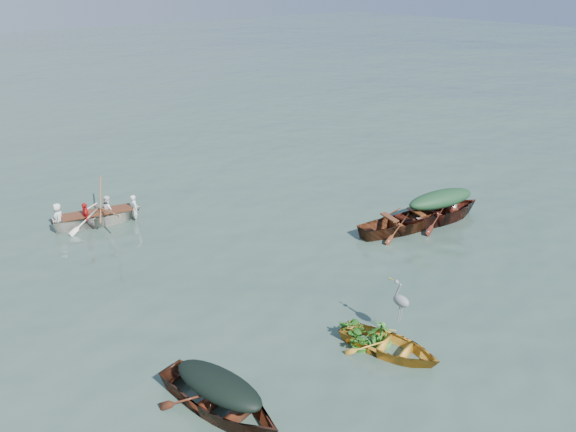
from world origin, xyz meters
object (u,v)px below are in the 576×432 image
Objects in this scene: open_wooden_boat at (401,231)px; rowed_boat at (99,224)px; heron at (401,306)px; dark_covered_boat at (220,411)px; green_tarp_boat at (438,221)px; yellow_dinghy at (389,353)px.

open_wooden_boat is 9.22m from rowed_boat.
rowed_boat is at bearing 88.82° from heron.
green_tarp_boat is at bearing 1.97° from dark_covered_boat.
green_tarp_boat is at bearing -114.28° from rowed_boat.
rowed_boat is (1.40, 9.07, 0.00)m from dark_covered_boat.
yellow_dinghy is 0.60× the size of green_tarp_boat.
green_tarp_boat is at bearing 12.48° from yellow_dinghy.
dark_covered_boat is at bearing 151.14° from yellow_dinghy.
yellow_dinghy is 3.66m from dark_covered_boat.
yellow_dinghy is 10.07m from rowed_boat.
dark_covered_boat is (-3.58, 0.77, 0.00)m from yellow_dinghy.
green_tarp_boat is 1.46m from open_wooden_boat.
heron is at bearing -150.98° from rowed_boat.
heron is at bearing 143.03° from open_wooden_boat.
green_tarp_boat reaches higher than yellow_dinghy.
open_wooden_boat is at bearing 6.00° from dark_covered_boat.
yellow_dinghy is 0.72× the size of rowed_boat.
open_wooden_boat reaches higher than rowed_boat.
yellow_dinghy is at bearing 141.40° from open_wooden_boat.
green_tarp_boat is (9.70, 2.66, 0.00)m from dark_covered_boat.
yellow_dinghy is 5.95m from open_wooden_boat.
green_tarp_boat reaches higher than rowed_boat.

